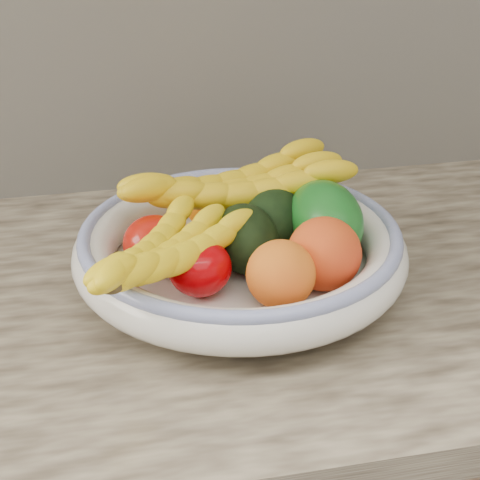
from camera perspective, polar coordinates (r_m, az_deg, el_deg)
name	(u,v)px	position (r m, az deg, el deg)	size (l,w,h in m)	color
fruit_bowl	(240,249)	(0.86, 0.00, -0.67)	(0.39, 0.39, 0.08)	silver
clementine_back_left	(204,208)	(0.95, -2.85, 2.48)	(0.05, 0.05, 0.04)	orange
clementine_back_right	(251,202)	(0.97, 0.85, 2.97)	(0.05, 0.05, 0.04)	#DF4E04
clementine_back_mid	(236,223)	(0.91, -0.32, 1.32)	(0.05, 0.05, 0.04)	#EE5A05
tomato_left	(154,243)	(0.85, -6.69, -0.25)	(0.07, 0.07, 0.07)	#A31006
tomato_near_left	(200,267)	(0.80, -3.15, -2.14)	(0.07, 0.07, 0.06)	#B50004
avocado_center	(245,239)	(0.85, 0.42, 0.11)	(0.08, 0.11, 0.08)	black
avocado_right	(273,218)	(0.90, 2.55, 1.75)	(0.08, 0.11, 0.08)	black
green_mango	(325,220)	(0.87, 6.61, 1.56)	(0.08, 0.13, 0.09)	#0F5114
peach_front	(281,274)	(0.78, 3.19, -2.67)	(0.07, 0.07, 0.07)	orange
peach_right	(324,254)	(0.82, 6.55, -1.08)	(0.08, 0.08, 0.08)	orange
banana_bunch_back	(235,193)	(0.91, -0.37, 3.69)	(0.31, 0.11, 0.09)	yellow
banana_bunch_front	(165,258)	(0.78, -5.82, -1.40)	(0.26, 0.10, 0.07)	yellow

